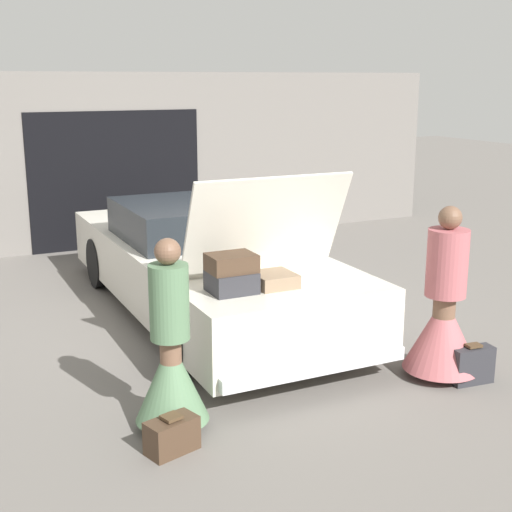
{
  "coord_description": "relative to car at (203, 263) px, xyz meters",
  "views": [
    {
      "loc": [
        -2.93,
        -7.53,
        2.7
      ],
      "look_at": [
        0.0,
        -1.41,
        1.0
      ],
      "focal_mm": 50.0,
      "sensor_mm": 36.0,
      "label": 1
    }
  ],
  "objects": [
    {
      "name": "ground_plane",
      "position": [
        0.0,
        -0.01,
        -0.6
      ],
      "size": [
        40.0,
        40.0,
        0.0
      ],
      "primitive_type": "plane",
      "color": "slate"
    },
    {
      "name": "person_left",
      "position": [
        -1.29,
        -2.59,
        -0.05
      ],
      "size": [
        0.58,
        0.58,
        1.54
      ],
      "rotation": [
        0.0,
        0.0,
        -1.34
      ],
      "color": "brown",
      "rests_on": "ground_plane"
    },
    {
      "name": "suitcase_beside_left_person",
      "position": [
        -1.42,
        -2.95,
        -0.46
      ],
      "size": [
        0.43,
        0.31,
        0.29
      ],
      "color": "#473323",
      "rests_on": "ground_plane"
    },
    {
      "name": "car",
      "position": [
        0.0,
        0.0,
        0.0
      ],
      "size": [
        1.92,
        5.23,
        1.84
      ],
      "color": "silver",
      "rests_on": "ground_plane"
    },
    {
      "name": "garage_wall_back",
      "position": [
        0.0,
        3.87,
        0.8
      ],
      "size": [
        12.0,
        0.14,
        2.8
      ],
      "color": "slate",
      "rests_on": "ground_plane"
    },
    {
      "name": "suitcase_beside_right_person",
      "position": [
        1.45,
        -2.95,
        -0.42
      ],
      "size": [
        0.4,
        0.19,
        0.37
      ],
      "color": "#2D2D33",
      "rests_on": "ground_plane"
    },
    {
      "name": "person_right",
      "position": [
        1.3,
        -2.7,
        -0.03
      ],
      "size": [
        0.71,
        0.71,
        1.61
      ],
      "rotation": [
        0.0,
        0.0,
        1.55
      ],
      "color": "brown",
      "rests_on": "ground_plane"
    }
  ]
}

